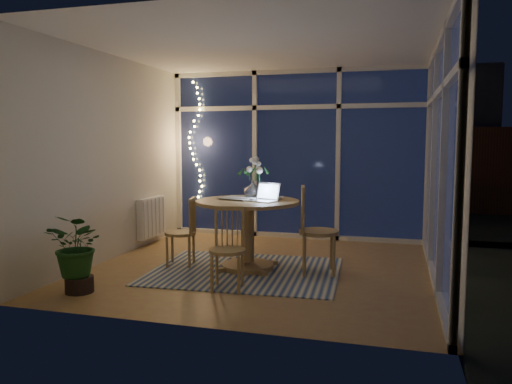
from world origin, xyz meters
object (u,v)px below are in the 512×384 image
chair_right (319,230)px  chair_front (227,249)px  chair_left (180,231)px  laptop (262,191)px  dining_table (248,235)px  flower_vase (253,190)px  potted_plant (78,255)px

chair_right → chair_front: chair_right is taller
chair_left → chair_right: bearing=81.1°
chair_front → laptop: laptop is taller
chair_left → laptop: laptop is taller
laptop → chair_right: bearing=30.2°
chair_front → dining_table: bearing=83.0°
dining_table → flower_vase: bearing=89.0°
chair_left → chair_front: (0.87, -0.78, 0.00)m
chair_front → flower_vase: (-0.03, 1.04, 0.50)m
potted_plant → laptop: bearing=38.9°
chair_left → flower_vase: 1.01m
chair_right → flower_vase: bearing=67.1°
chair_right → chair_front: bearing=126.3°
chair_right → potted_plant: size_ratio=1.34×
chair_left → flower_vase: flower_vase is taller
laptop → dining_table: bearing=-175.8°
dining_table → potted_plant: (-1.36, -1.32, -0.03)m
dining_table → chair_left: 0.83m
chair_left → potted_plant: (-0.53, -1.26, -0.04)m
dining_table → chair_front: 0.83m
chair_left → chair_front: bearing=36.3°
chair_right → laptop: 0.77m
dining_table → laptop: (0.20, -0.06, 0.53)m
chair_front → potted_plant: size_ratio=1.12×
dining_table → chair_front: chair_front is taller
chair_front → flower_vase: 1.15m
chair_left → potted_plant: chair_left is taller
chair_front → potted_plant: chair_front is taller
chair_right → laptop: size_ratio=3.24×
dining_table → chair_front: size_ratio=1.41×
potted_plant → chair_front: bearing=19.2°
laptop → flower_vase: (-0.19, 0.27, -0.01)m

